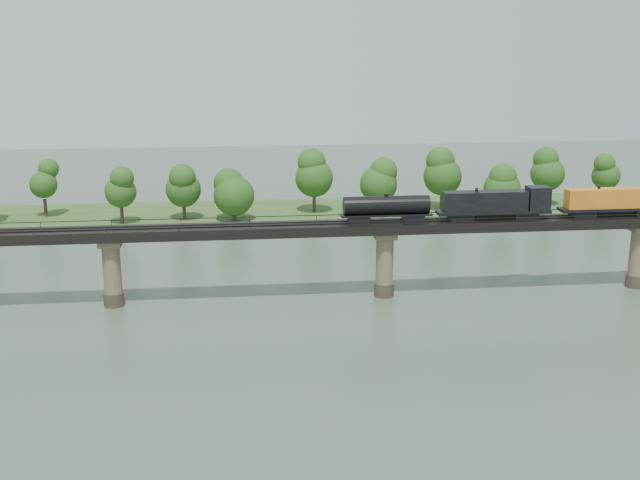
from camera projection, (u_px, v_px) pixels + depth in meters
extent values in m
plane|color=#3B4B3A|center=(433.00, 377.00, 92.47)|extent=(400.00, 400.00, 0.00)
cube|color=#304E1F|center=(336.00, 213.00, 174.06)|extent=(300.00, 24.00, 1.60)
cylinder|color=#473A2D|center=(114.00, 299.00, 116.74)|extent=(3.00, 3.00, 2.00)
cylinder|color=#7D6E52|center=(112.00, 269.00, 115.62)|extent=(2.60, 2.60, 9.00)
cube|color=#7D6E52|center=(110.00, 243.00, 114.62)|extent=(3.20, 3.20, 1.00)
cylinder|color=#473A2D|center=(384.00, 289.00, 121.09)|extent=(3.00, 3.00, 2.00)
cylinder|color=#7D6E52|center=(385.00, 261.00, 119.97)|extent=(2.60, 2.60, 9.00)
cube|color=#7D6E52|center=(385.00, 235.00, 118.97)|extent=(3.20, 3.20, 1.00)
cylinder|color=#473A2D|center=(635.00, 281.00, 125.44)|extent=(3.00, 3.00, 2.00)
cylinder|color=#7D6E52|center=(638.00, 253.00, 124.32)|extent=(2.60, 2.60, 9.00)
cube|color=black|center=(385.00, 227.00, 118.66)|extent=(220.00, 5.00, 1.50)
cube|color=black|center=(386.00, 222.00, 117.73)|extent=(220.00, 0.12, 0.16)
cube|color=black|center=(384.00, 220.00, 119.17)|extent=(220.00, 0.12, 0.16)
cube|color=black|center=(389.00, 221.00, 115.99)|extent=(220.00, 0.10, 0.10)
cube|color=black|center=(382.00, 214.00, 120.61)|extent=(220.00, 0.10, 0.10)
cube|color=black|center=(389.00, 223.00, 116.07)|extent=(0.08, 0.08, 0.70)
cube|color=black|center=(382.00, 216.00, 120.69)|extent=(0.08, 0.08, 0.70)
cylinder|color=#382619|center=(46.00, 208.00, 165.99)|extent=(0.70, 0.70, 3.71)
sphere|color=#1F4714|center=(43.00, 184.00, 164.75)|extent=(5.67, 5.67, 5.67)
sphere|color=#1F4714|center=(42.00, 170.00, 163.98)|extent=(4.25, 4.25, 4.25)
cylinder|color=#382619|center=(122.00, 215.00, 160.23)|extent=(0.70, 0.70, 3.51)
sphere|color=#1F4714|center=(121.00, 192.00, 159.07)|extent=(6.31, 6.31, 6.31)
sphere|color=#1F4714|center=(120.00, 177.00, 158.34)|extent=(4.73, 4.73, 4.73)
cylinder|color=#382619|center=(184.00, 211.00, 164.01)|extent=(0.70, 0.70, 3.34)
sphere|color=#1F4714|center=(183.00, 190.00, 162.90)|extent=(7.18, 7.18, 7.18)
sphere|color=#1F4714|center=(183.00, 176.00, 162.20)|extent=(5.39, 5.39, 5.39)
cylinder|color=#382619|center=(235.00, 214.00, 162.60)|extent=(0.70, 0.70, 2.83)
sphere|color=#1F4714|center=(234.00, 196.00, 161.66)|extent=(8.26, 8.26, 8.26)
sphere|color=#1F4714|center=(234.00, 184.00, 161.07)|extent=(6.19, 6.19, 6.19)
cylinder|color=#382619|center=(314.00, 203.00, 170.58)|extent=(0.70, 0.70, 3.96)
sphere|color=#1F4714|center=(314.00, 178.00, 169.27)|extent=(8.07, 8.07, 8.07)
sphere|color=#1F4714|center=(314.00, 163.00, 168.44)|extent=(6.05, 6.05, 6.05)
cylinder|color=#382619|center=(378.00, 204.00, 170.67)|extent=(0.70, 0.70, 3.27)
sphere|color=#1F4714|center=(379.00, 184.00, 169.59)|extent=(8.03, 8.03, 8.03)
sphere|color=#1F4714|center=(379.00, 171.00, 168.91)|extent=(6.02, 6.02, 6.02)
cylinder|color=#382619|center=(441.00, 200.00, 173.25)|extent=(0.70, 0.70, 3.92)
sphere|color=#1F4714|center=(442.00, 176.00, 171.95)|extent=(8.29, 8.29, 8.29)
sphere|color=#1F4714|center=(443.00, 161.00, 171.13)|extent=(6.21, 6.21, 6.21)
cylinder|color=#382619|center=(501.00, 208.00, 167.86)|extent=(0.70, 0.70, 3.02)
sphere|color=#1F4714|center=(502.00, 189.00, 166.85)|extent=(7.74, 7.74, 7.74)
sphere|color=#1F4714|center=(503.00, 177.00, 166.22)|extent=(5.80, 5.80, 5.80)
cylinder|color=#382619|center=(546.00, 196.00, 177.55)|extent=(0.70, 0.70, 3.80)
sphere|color=#1F4714|center=(547.00, 174.00, 176.28)|extent=(7.47, 7.47, 7.47)
sphere|color=#1F4714|center=(549.00, 160.00, 175.49)|extent=(5.60, 5.60, 5.60)
cylinder|color=#382619|center=(604.00, 196.00, 179.31)|extent=(0.70, 0.70, 3.38)
sphere|color=#1F4714|center=(606.00, 176.00, 178.18)|extent=(6.23, 6.23, 6.23)
sphere|color=#1F4714|center=(607.00, 163.00, 177.48)|extent=(4.67, 4.67, 4.67)
cube|color=black|center=(583.00, 214.00, 121.66)|extent=(3.62, 2.17, 1.00)
cube|color=black|center=(614.00, 209.00, 122.04)|extent=(17.21, 2.72, 0.45)
cube|color=orange|center=(607.00, 198.00, 121.47)|extent=(12.68, 2.45, 2.90)
cylinder|color=black|center=(614.00, 212.00, 122.16)|extent=(5.44, 1.27, 1.27)
cube|color=black|center=(525.00, 215.00, 120.67)|extent=(3.62, 2.17, 1.00)
cube|color=black|center=(461.00, 217.00, 119.59)|extent=(3.62, 2.17, 1.00)
cube|color=black|center=(493.00, 212.00, 119.97)|extent=(17.21, 2.72, 0.45)
cube|color=black|center=(485.00, 201.00, 119.40)|extent=(12.68, 2.45, 2.90)
cube|color=black|center=(538.00, 198.00, 120.22)|extent=(3.26, 2.72, 3.44)
cylinder|color=black|center=(493.00, 215.00, 120.10)|extent=(5.44, 1.27, 1.27)
cube|color=black|center=(413.00, 218.00, 118.80)|extent=(3.17, 1.99, 1.00)
cube|color=black|center=(359.00, 219.00, 117.91)|extent=(3.17, 1.99, 1.00)
cube|color=black|center=(386.00, 215.00, 118.21)|extent=(13.59, 2.17, 0.27)
cylinder|color=black|center=(386.00, 205.00, 117.85)|extent=(12.68, 2.72, 2.72)
cylinder|color=black|center=(387.00, 195.00, 117.48)|extent=(0.63, 0.63, 0.45)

